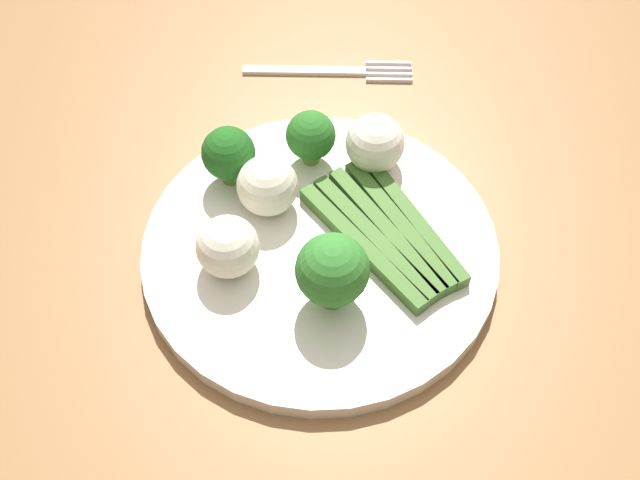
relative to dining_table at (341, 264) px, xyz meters
name	(u,v)px	position (x,y,z in m)	size (l,w,h in m)	color
dining_table	(341,264)	(0.00, 0.00, 0.00)	(1.43, 1.02, 0.73)	olive
plate	(320,249)	(0.05, -0.02, 0.10)	(0.28, 0.28, 0.01)	silver
asparagus_bundle	(386,232)	(0.04, 0.03, 0.11)	(0.15, 0.13, 0.01)	#3D6626
broccoli_left	(311,136)	(-0.04, -0.03, 0.13)	(0.04, 0.04, 0.05)	#568E33
broccoli_back	(228,154)	(-0.01, -0.10, 0.14)	(0.04, 0.04, 0.05)	#4C7F2B
broccoli_outer_edge	(332,271)	(0.10, -0.01, 0.14)	(0.05, 0.05, 0.07)	#609E3D
cauliflower_front	(228,247)	(0.08, -0.09, 0.13)	(0.05, 0.05, 0.05)	white
cauliflower_back_right	(375,143)	(-0.04, 0.02, 0.13)	(0.05, 0.05, 0.05)	white
cauliflower_right	(267,186)	(0.02, -0.06, 0.13)	(0.05, 0.05, 0.05)	silver
fork	(330,71)	(-0.17, -0.02, 0.09)	(0.03, 0.17, 0.00)	silver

